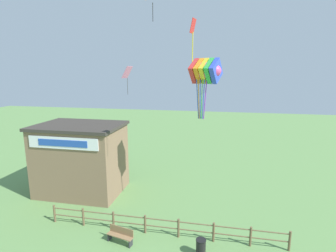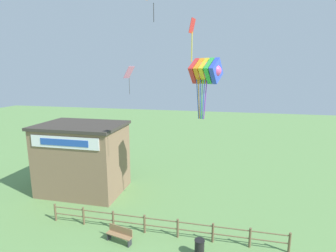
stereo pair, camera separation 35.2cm
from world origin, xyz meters
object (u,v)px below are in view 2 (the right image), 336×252
seaside_building (83,158)px  kite_rainbow_parafoil (206,71)px  trash_bin (199,248)px  kite_red_diamond (192,33)px  park_bench_by_building (120,234)px  kite_pink_diamond (129,74)px

seaside_building → kite_rainbow_parafoil: kite_rainbow_parafoil is taller
trash_bin → kite_red_diamond: (-0.83, 1.65, 11.48)m
kite_rainbow_parafoil → kite_red_diamond: (-0.57, -2.45, 1.98)m
seaside_building → kite_rainbow_parafoil: size_ratio=1.78×
seaside_building → park_bench_by_building: seaside_building is taller
kite_pink_diamond → trash_bin: bearing=-52.4°
trash_bin → kite_rainbow_parafoil: kite_rainbow_parafoil is taller
kite_rainbow_parafoil → seaside_building: bearing=168.9°
kite_pink_diamond → kite_red_diamond: (6.73, -8.18, 2.21)m
kite_red_diamond → kite_rainbow_parafoil: bearing=76.9°
park_bench_by_building → kite_rainbow_parafoil: 11.19m
trash_bin → kite_rainbow_parafoil: 10.35m
trash_bin → kite_pink_diamond: (-7.56, 9.83, 9.27)m
kite_pink_diamond → park_bench_by_building: bearing=-73.7°
seaside_building → park_bench_by_building: 8.58m
seaside_building → kite_red_diamond: kite_red_diamond is taller
park_bench_by_building → trash_bin: (4.75, -0.19, -0.03)m
park_bench_by_building → kite_pink_diamond: 13.65m
park_bench_by_building → kite_red_diamond: 12.19m
seaside_building → kite_rainbow_parafoil: (10.20, -2.01, 7.08)m
kite_rainbow_parafoil → kite_red_diamond: 3.20m
trash_bin → kite_pink_diamond: bearing=127.6°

